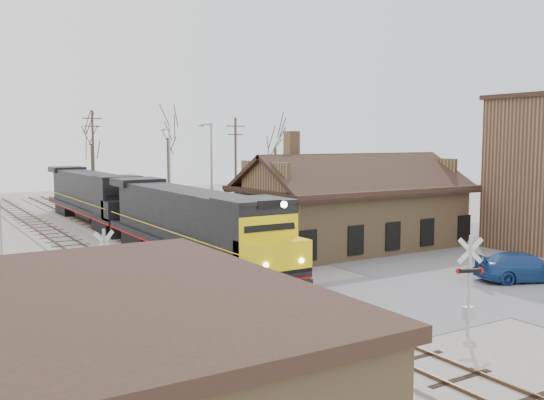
# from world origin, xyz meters

# --- Properties ---
(ground) EXTENTS (140.00, 140.00, 0.00)m
(ground) POSITION_xyz_m (0.00, 0.00, 0.00)
(ground) COLOR #A9A398
(ground) RESTS_ON ground
(road) EXTENTS (60.00, 9.00, 0.03)m
(road) POSITION_xyz_m (0.00, 0.00, 0.01)
(road) COLOR slate
(road) RESTS_ON ground
(parking_lot) EXTENTS (22.00, 26.00, 0.03)m
(parking_lot) POSITION_xyz_m (18.00, 4.00, 0.02)
(parking_lot) COLOR slate
(parking_lot) RESTS_ON ground
(track_main) EXTENTS (3.40, 90.00, 0.24)m
(track_main) POSITION_xyz_m (0.00, 15.00, 0.07)
(track_main) COLOR #A9A398
(track_main) RESTS_ON ground
(track_siding) EXTENTS (3.40, 90.00, 0.24)m
(track_siding) POSITION_xyz_m (-4.50, 15.00, 0.07)
(track_siding) COLOR #A9A398
(track_siding) RESTS_ON ground
(depot) EXTENTS (15.20, 9.31, 7.90)m
(depot) POSITION_xyz_m (11.99, 12.00, 2.41)
(depot) COLOR #94744C
(depot) RESTS_ON ground
(signal_tower) EXTENTS (6.00, 5.40, 10.30)m
(signal_tower) POSITION_xyz_m (22.39, 5.00, 5.08)
(signal_tower) COLOR brown
(signal_tower) RESTS_ON ground
(locomotive_lead) EXTENTS (3.11, 20.82, 4.62)m
(locomotive_lead) POSITION_xyz_m (0.00, 11.62, 2.43)
(locomotive_lead) COLOR black
(locomotive_lead) RESTS_ON ground
(locomotive_trailing) EXTENTS (3.11, 20.82, 4.38)m
(locomotive_trailing) POSITION_xyz_m (0.00, 32.71, 2.43)
(locomotive_trailing) COLOR black
(locomotive_trailing) RESTS_ON ground
(crossbuck_near) EXTENTS (1.02, 0.53, 3.80)m
(crossbuck_near) POSITION_xyz_m (3.79, -5.02, 1.80)
(crossbuck_near) COLOR #A5A8AD
(crossbuck_near) RESTS_ON ground
(crossbuck_far) EXTENTS (1.04, 0.37, 3.69)m
(crossbuck_far) POSITION_xyz_m (-7.18, 4.49, 1.76)
(crossbuck_far) COLOR #A5A8AD
(crossbuck_far) RESTS_ON ground
(parked_car) EXTENTS (5.58, 3.94, 1.50)m
(parked_car) POSITION_xyz_m (13.24, -0.61, 0.75)
(parked_car) COLOR navy
(parked_car) RESTS_ON ground
(streetlight_b) EXTENTS (0.25, 2.04, 8.56)m
(streetlight_b) POSITION_xyz_m (5.23, 20.10, 4.81)
(streetlight_b) COLOR #A5A8AD
(streetlight_b) RESTS_ON ground
(streetlight_c) EXTENTS (0.25, 2.04, 8.44)m
(streetlight_c) POSITION_xyz_m (7.67, 34.19, 4.75)
(streetlight_c) COLOR #A5A8AD
(streetlight_c) RESTS_ON ground
(utility_pole_b) EXTENTS (2.00, 0.24, 10.29)m
(utility_pole_b) POSITION_xyz_m (2.70, 42.33, 5.37)
(utility_pole_b) COLOR #382D23
(utility_pole_b) RESTS_ON ground
(utility_pole_c) EXTENTS (2.00, 0.24, 9.42)m
(utility_pole_c) POSITION_xyz_m (13.21, 31.14, 4.93)
(utility_pole_c) COLOR #382D23
(utility_pole_c) RESTS_ON ground
(tree_c) EXTENTS (4.59, 4.59, 11.25)m
(tree_c) POSITION_xyz_m (4.27, 48.65, 8.01)
(tree_c) COLOR #382D23
(tree_c) RESTS_ON ground
(tree_d) EXTENTS (5.01, 5.01, 12.26)m
(tree_d) POSITION_xyz_m (11.65, 44.35, 8.74)
(tree_d) COLOR #382D23
(tree_d) RESTS_ON ground
(tree_e) EXTENTS (4.31, 4.31, 10.57)m
(tree_e) POSITION_xyz_m (20.78, 36.13, 7.52)
(tree_e) COLOR #382D23
(tree_e) RESTS_ON ground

